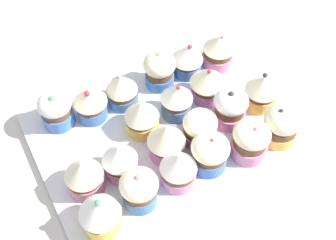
{
  "coord_description": "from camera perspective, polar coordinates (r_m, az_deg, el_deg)",
  "views": [
    {
      "loc": [
        -21.34,
        -39.22,
        63.23
      ],
      "look_at": [
        0.0,
        0.0,
        4.2
      ],
      "focal_mm": 47.03,
      "sensor_mm": 36.0,
      "label": 1
    }
  ],
  "objects": [
    {
      "name": "cupcake_3",
      "position": [
        0.7,
        5.45,
        -4.25
      ],
      "size": [
        6.19,
        6.19,
        6.9
      ],
      "color": "#477AC6",
      "rests_on": "baking_tray"
    },
    {
      "name": "cupcake_6",
      "position": [
        0.69,
        -10.83,
        -7.1
      ],
      "size": [
        5.99,
        5.99,
        6.81
      ],
      "color": "pink",
      "rests_on": "baking_tray"
    },
    {
      "name": "baking_tray",
      "position": [
        0.77,
        0.0,
        -1.62
      ],
      "size": [
        44.55,
        31.27,
        1.2
      ],
      "color": "silver",
      "rests_on": "ground_plane"
    },
    {
      "name": "cupcake_14",
      "position": [
        0.79,
        5.19,
        4.87
      ],
      "size": [
        6.47,
        6.47,
        7.33
      ],
      "color": "pink",
      "rests_on": "baking_tray"
    },
    {
      "name": "cupcake_2",
      "position": [
        0.68,
        1.35,
        -6.24
      ],
      "size": [
        5.87,
        5.87,
        7.21
      ],
      "color": "pink",
      "rests_on": "baking_tray"
    },
    {
      "name": "cupcake_18",
      "position": [
        0.81,
        -1.1,
        6.56
      ],
      "size": [
        5.95,
        5.95,
        7.42
      ],
      "color": "#477AC6",
      "rests_on": "baking_tray"
    },
    {
      "name": "cupcake_10",
      "position": [
        0.76,
        8.08,
        1.66
      ],
      "size": [
        5.87,
        5.87,
        7.57
      ],
      "color": "pink",
      "rests_on": "baking_tray"
    },
    {
      "name": "cupcake_17",
      "position": [
        0.78,
        -6.02,
        4.01
      ],
      "size": [
        5.64,
        5.64,
        7.24
      ],
      "color": "#477AC6",
      "rests_on": "baking_tray"
    },
    {
      "name": "cupcake_0",
      "position": [
        0.65,
        -8.82,
        -11.78
      ],
      "size": [
        6.25,
        6.25,
        7.77
      ],
      "color": "#EFC651",
      "rests_on": "baking_tray"
    },
    {
      "name": "cupcake_4",
      "position": [
        0.72,
        10.63,
        -2.62
      ],
      "size": [
        6.16,
        6.16,
        7.13
      ],
      "color": "pink",
      "rests_on": "baking_tray"
    },
    {
      "name": "cupcake_11",
      "position": [
        0.79,
        11.99,
        3.71
      ],
      "size": [
        5.89,
        5.89,
        7.27
      ],
      "color": "#EFC651",
      "rests_on": "baking_tray"
    },
    {
      "name": "cupcake_7",
      "position": [
        0.69,
        -6.24,
        -5.23
      ],
      "size": [
        5.67,
        5.67,
        6.79
      ],
      "color": "pink",
      "rests_on": "baking_tray"
    },
    {
      "name": "cupcake_15",
      "position": [
        0.77,
        -14.31,
        1.33
      ],
      "size": [
        5.79,
        5.79,
        7.14
      ],
      "color": "#477AC6",
      "rests_on": "baking_tray"
    },
    {
      "name": "cupcake_20",
      "position": [
        0.85,
        6.57,
        8.96
      ],
      "size": [
        6.03,
        6.03,
        7.14
      ],
      "color": "pink",
      "rests_on": "baking_tray"
    },
    {
      "name": "cupcake_1",
      "position": [
        0.66,
        -3.75,
        -8.92
      ],
      "size": [
        5.88,
        5.88,
        7.32
      ],
      "color": "#477AC6",
      "rests_on": "baking_tray"
    },
    {
      "name": "cupcake_9",
      "position": [
        0.73,
        4.14,
        -1.03
      ],
      "size": [
        5.8,
        5.8,
        6.34
      ],
      "color": "pink",
      "rests_on": "baking_tray"
    },
    {
      "name": "cupcake_5",
      "position": [
        0.75,
        14.46,
        -0.57
      ],
      "size": [
        6.16,
        6.16,
        7.31
      ],
      "color": "#EFC651",
      "rests_on": "baking_tray"
    },
    {
      "name": "cupcake_19",
      "position": [
        0.83,
        2.51,
        7.95
      ],
      "size": [
        5.94,
        5.94,
        7.12
      ],
      "color": "#477AC6",
      "rests_on": "baking_tray"
    },
    {
      "name": "cupcake_12",
      "position": [
        0.74,
        -3.43,
        0.49
      ],
      "size": [
        5.96,
        5.96,
        6.72
      ],
      "color": "#EFC651",
      "rests_on": "baking_tray"
    },
    {
      "name": "cupcake_13",
      "position": [
        0.76,
        1.12,
        2.72
      ],
      "size": [
        5.67,
        5.67,
        7.64
      ],
      "color": "#477AC6",
      "rests_on": "baking_tray"
    },
    {
      "name": "cupcake_8",
      "position": [
        0.7,
        -0.22,
        -2.62
      ],
      "size": [
        6.27,
        6.27,
        7.59
      ],
      "color": "pink",
      "rests_on": "baking_tray"
    },
    {
      "name": "cupcake_16",
      "position": [
        0.77,
        -10.01,
        2.2
      ],
      "size": [
        5.86,
        5.86,
        7.12
      ],
      "color": "#477AC6",
      "rests_on": "baking_tray"
    },
    {
      "name": "ground_plane",
      "position": [
        0.79,
        0.0,
        -2.51
      ],
      "size": [
        180.0,
        180.0,
        3.0
      ],
      "primitive_type": "cube",
      "color": "beige"
    }
  ]
}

